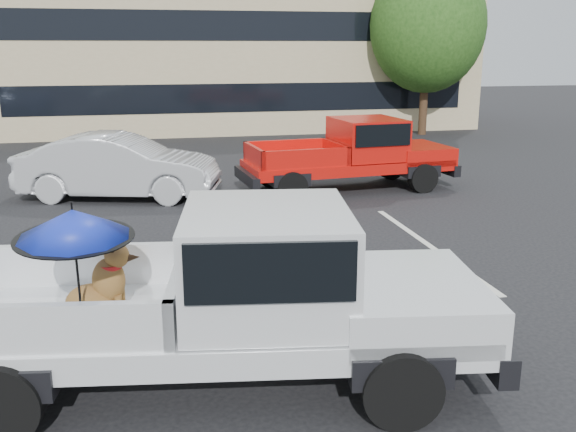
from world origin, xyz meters
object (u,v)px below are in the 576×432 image
silver_pickup (244,288)px  silver_sedan (119,166)px  red_pickup (361,151)px  tree_right (428,26)px  tree_back (304,26)px

silver_pickup → silver_sedan: 9.21m
red_pickup → tree_right: bearing=52.7°
tree_right → red_pickup: size_ratio=1.25×
silver_sedan → silver_pickup: bearing=-154.7°
tree_right → red_pickup: bearing=-121.7°
tree_back → silver_pickup: tree_back is taller
silver_sedan → red_pickup: bearing=-76.8°
tree_back → red_pickup: tree_back is taller
tree_back → silver_pickup: (-6.92, -26.06, -3.36)m
tree_right → tree_back: size_ratio=0.95×
silver_pickup → red_pickup: silver_pickup is taller
tree_back → silver_pickup: 27.17m
red_pickup → silver_sedan: (-5.81, 0.22, -0.20)m
silver_sedan → tree_right: bearing=-36.6°
tree_right → tree_back: (-3.00, 8.00, 0.20)m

